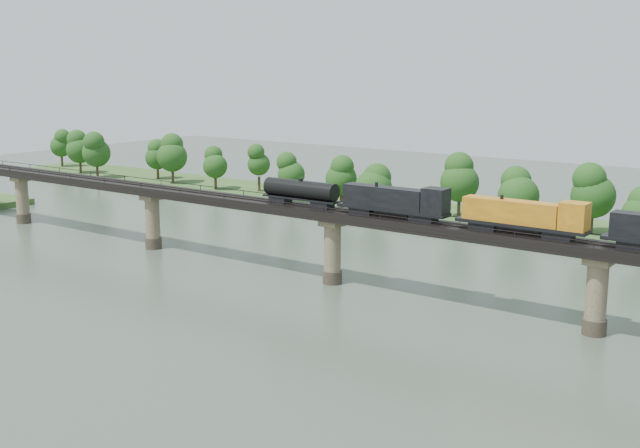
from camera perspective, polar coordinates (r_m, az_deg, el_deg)
The scene contains 6 objects.
ground at distance 101.53m, azimuth -9.05°, elevation -7.86°, with size 400.00×400.00×0.00m, color #364536.
far_bank at distance 169.91m, azimuth 11.68°, elevation 0.15°, with size 300.00×24.00×1.60m, color #2D4E1F.
bridge at distance 122.05m, azimuth 0.89°, elevation -1.76°, with size 236.00×30.00×11.50m.
bridge_superstructure at distance 120.76m, azimuth 0.90°, elevation 1.17°, with size 220.00×4.90×0.75m.
far_treeline at distance 168.13m, azimuth 8.60°, elevation 2.92°, with size 289.06×17.54×13.60m.
freight_train at distance 108.74m, azimuth 11.06°, elevation 0.90°, with size 70.66×2.75×4.86m.
Camera 1 is at (68.68, -67.00, 33.22)m, focal length 45.00 mm.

